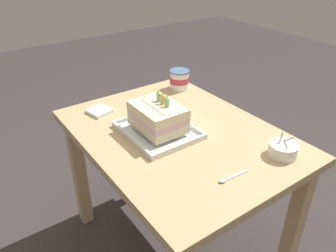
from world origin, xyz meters
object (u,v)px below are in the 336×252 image
at_px(foil_tray, 158,131).
at_px(birthday_cake, 158,117).
at_px(napkin_pile, 99,111).
at_px(serving_spoon_near_tray, 228,178).
at_px(bowl_stack, 283,150).
at_px(ice_cream_tub, 179,79).

relative_size(foil_tray, birthday_cake, 1.46).
distance_m(birthday_cake, napkin_pile, 0.34).
relative_size(birthday_cake, serving_spoon_near_tray, 1.66).
xyz_separation_m(birthday_cake, bowl_stack, (0.41, 0.29, -0.05)).
distance_m(bowl_stack, serving_spoon_near_tray, 0.27).
height_order(foil_tray, napkin_pile, foil_tray).
bearing_deg(birthday_cake, foil_tray, -90.00).
distance_m(foil_tray, birthday_cake, 0.07).
xyz_separation_m(birthday_cake, ice_cream_tub, (-0.32, 0.35, -0.02)).
distance_m(ice_cream_tub, serving_spoon_near_tray, 0.78).
height_order(birthday_cake, ice_cream_tub, birthday_cake).
bearing_deg(birthday_cake, bowl_stack, 35.55).
relative_size(birthday_cake, napkin_pile, 1.90).
distance_m(birthday_cake, serving_spoon_near_tray, 0.40).
xyz_separation_m(serving_spoon_near_tray, napkin_pile, (-0.70, -0.15, 0.00)).
height_order(birthday_cake, bowl_stack, birthday_cake).
bearing_deg(bowl_stack, birthday_cake, -144.45).
relative_size(bowl_stack, napkin_pile, 0.96).
height_order(foil_tray, ice_cream_tub, ice_cream_tub).
bearing_deg(napkin_pile, birthday_cake, 22.00).
relative_size(ice_cream_tub, serving_spoon_near_tray, 0.79).
bearing_deg(birthday_cake, ice_cream_tub, 132.15).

